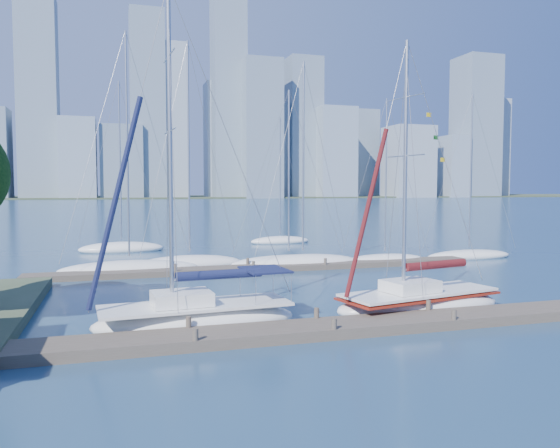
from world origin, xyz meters
name	(u,v)px	position (x,y,z in m)	size (l,w,h in m)	color
ground	(325,334)	(0.00, 0.00, 0.00)	(700.00, 700.00, 0.00)	#18354F
near_dock	(325,329)	(0.00, 0.00, 0.20)	(26.00, 2.00, 0.40)	#4A4236
far_dock	(265,268)	(2.00, 16.00, 0.18)	(30.00, 1.80, 0.36)	#4A4236
far_shore	(129,198)	(0.00, 320.00, 0.00)	(800.00, 100.00, 1.50)	#38472D
sailboat_navy	(196,299)	(-4.53, 2.33, 1.12)	(8.17, 3.21, 13.71)	white
sailboat_maroon	(419,290)	(5.39, 2.29, 0.98)	(8.26, 4.10, 12.32)	white
bg_boat_0	(130,268)	(-6.70, 17.65, 0.29)	(9.17, 5.88, 15.84)	white
bg_boat_1	(190,263)	(-2.61, 19.04, 0.32)	(7.78, 5.01, 15.90)	white
bg_boat_2	(289,262)	(4.17, 17.58, 0.26)	(8.59, 3.15, 12.69)	white
bg_boat_3	(303,262)	(5.09, 17.15, 0.30)	(8.66, 5.36, 14.61)	white
bg_boat_4	(385,260)	(11.50, 17.16, 0.24)	(6.73, 3.35, 12.31)	white
bg_boat_5	(469,255)	(19.01, 17.54, 0.25)	(7.66, 3.82, 13.07)	white
bg_boat_6	(122,248)	(-7.06, 30.26, 0.31)	(7.60, 4.25, 15.06)	white
bg_boat_7	(280,241)	(8.26, 33.28, 0.27)	(6.19, 2.52, 12.85)	white
skyline	(173,133)	(23.39, 290.53, 36.31)	(503.82, 51.31, 116.37)	#7D93A2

